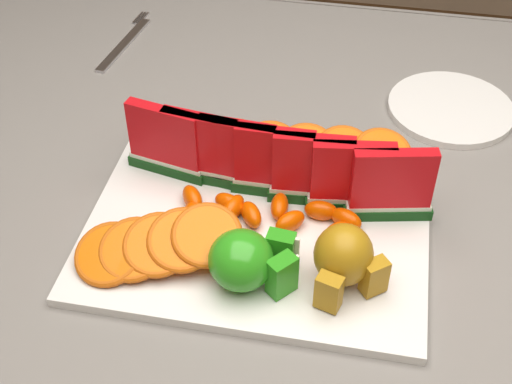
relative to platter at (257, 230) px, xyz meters
name	(u,v)px	position (x,y,z in m)	size (l,w,h in m)	color
table	(295,253)	(0.04, 0.07, -0.11)	(1.40, 0.90, 0.75)	#472D1D
tablecloth	(297,221)	(0.04, 0.07, -0.05)	(1.53, 1.03, 0.20)	gray
platter	(257,230)	(0.00, 0.00, 0.00)	(0.40, 0.30, 0.01)	silver
apple_cluster	(248,261)	(0.01, -0.08, 0.04)	(0.11, 0.09, 0.07)	#339422
pear_cluster	(344,258)	(0.11, -0.07, 0.04)	(0.08, 0.09, 0.07)	olive
side_plate	(451,108)	(0.23, 0.30, 0.00)	(0.20, 0.20, 0.01)	silver
fork	(126,42)	(-0.29, 0.39, 0.00)	(0.04, 0.20, 0.00)	silver
watermelon_row	(274,164)	(0.01, 0.06, 0.05)	(0.39, 0.07, 0.10)	#0C3313
orange_fan_front	(158,245)	(-0.10, -0.07, 0.03)	(0.20, 0.13, 0.05)	#CB6216
orange_fan_back	(289,145)	(0.02, 0.13, 0.03)	(0.33, 0.10, 0.04)	#CB6216
tangerine_segments	(267,213)	(0.01, 0.01, 0.02)	(0.23, 0.08, 0.03)	red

